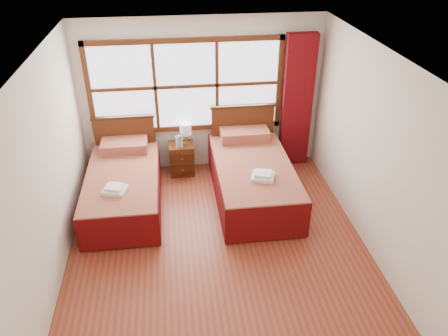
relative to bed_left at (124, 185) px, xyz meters
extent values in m
plane|color=brown|center=(1.32, -1.20, -0.32)|extent=(4.50, 4.50, 0.00)
plane|color=white|center=(1.32, -1.20, 2.28)|extent=(4.50, 4.50, 0.00)
plane|color=silver|center=(1.32, 1.05, 0.98)|extent=(4.00, 0.00, 4.00)
plane|color=silver|center=(-0.68, -1.20, 0.98)|extent=(0.00, 4.50, 4.50)
plane|color=silver|center=(3.32, -1.20, 0.98)|extent=(0.00, 4.50, 4.50)
cube|color=white|center=(1.07, 1.02, 1.18)|extent=(3.00, 0.02, 1.40)
cube|color=#502611|center=(1.07, 1.00, 0.44)|extent=(3.16, 0.06, 0.08)
cube|color=#502611|center=(1.07, 1.00, 1.92)|extent=(3.16, 0.06, 0.08)
cube|color=#502611|center=(-0.47, 1.00, 1.18)|extent=(0.08, 0.06, 1.56)
cube|color=#502611|center=(2.61, 1.00, 1.18)|extent=(0.08, 0.06, 1.56)
cube|color=#502611|center=(0.57, 1.00, 1.18)|extent=(0.05, 0.05, 1.40)
cube|color=#502611|center=(1.57, 1.00, 1.18)|extent=(0.05, 0.05, 1.40)
cube|color=#502611|center=(1.07, 1.00, 1.18)|extent=(3.00, 0.05, 0.05)
cube|color=maroon|center=(2.92, 0.91, 0.85)|extent=(0.50, 0.16, 2.30)
cube|color=#391C0B|center=(0.00, -0.07, -0.17)|extent=(0.95, 1.90, 0.31)
cube|color=maroon|center=(0.00, -0.07, 0.11)|extent=(1.06, 2.10, 0.26)
cube|color=#5F0A0B|center=(-0.53, -0.07, -0.04)|extent=(0.03, 2.10, 0.53)
cube|color=#5F0A0B|center=(0.53, -0.07, -0.04)|extent=(0.03, 2.10, 0.53)
cube|color=#5F0A0B|center=(0.00, -1.11, -0.04)|extent=(1.06, 0.03, 0.53)
cube|color=maroon|center=(0.00, 0.70, 0.33)|extent=(0.74, 0.43, 0.16)
cube|color=#502611|center=(0.00, 0.94, 0.19)|extent=(0.99, 0.06, 1.03)
cube|color=#391C0B|center=(0.00, 0.94, 0.72)|extent=(1.03, 0.08, 0.04)
cube|color=#391C0B|center=(2.00, -0.07, -0.16)|extent=(1.03, 2.06, 0.34)
cube|color=maroon|center=(2.00, -0.07, 0.15)|extent=(1.15, 2.28, 0.28)
cube|color=#5F0A0B|center=(1.42, -0.07, -0.02)|extent=(0.03, 2.28, 0.57)
cube|color=#5F0A0B|center=(2.57, -0.07, -0.02)|extent=(0.03, 2.28, 0.57)
cube|color=#5F0A0B|center=(2.00, -1.20, -0.02)|extent=(1.15, 0.03, 0.57)
cube|color=maroon|center=(2.00, 0.76, 0.38)|extent=(0.80, 0.47, 0.18)
cube|color=#502611|center=(2.00, 0.94, 0.24)|extent=(1.07, 0.06, 1.12)
cube|color=#391C0B|center=(2.00, 0.94, 0.81)|extent=(1.12, 0.08, 0.04)
cube|color=#502611|center=(0.92, 0.80, -0.05)|extent=(0.41, 0.37, 0.55)
cube|color=#391C0B|center=(0.92, 0.61, -0.16)|extent=(0.36, 0.02, 0.17)
cube|color=#391C0B|center=(0.92, 0.61, 0.06)|extent=(0.36, 0.02, 0.17)
sphere|color=#B47F3D|center=(0.92, 0.59, -0.16)|extent=(0.03, 0.03, 0.03)
sphere|color=#B47F3D|center=(0.92, 0.59, 0.06)|extent=(0.03, 0.03, 0.03)
cube|color=white|center=(-0.06, -0.53, 0.27)|extent=(0.38, 0.35, 0.05)
cube|color=white|center=(-0.06, -0.53, 0.31)|extent=(0.28, 0.26, 0.04)
cube|color=white|center=(2.05, -0.53, 0.32)|extent=(0.40, 0.37, 0.05)
cube|color=white|center=(2.05, -0.53, 0.36)|extent=(0.30, 0.28, 0.05)
cylinder|color=gold|center=(1.01, 0.83, 0.24)|extent=(0.12, 0.12, 0.02)
cylinder|color=gold|center=(1.01, 0.83, 0.33)|extent=(0.03, 0.03, 0.16)
cylinder|color=silver|center=(1.01, 0.83, 0.50)|extent=(0.19, 0.19, 0.19)
cylinder|color=silver|center=(0.87, 0.70, 0.33)|extent=(0.06, 0.06, 0.20)
cylinder|color=blue|center=(0.87, 0.70, 0.44)|extent=(0.03, 0.03, 0.03)
cylinder|color=silver|center=(0.92, 0.71, 0.34)|extent=(0.07, 0.07, 0.22)
cylinder|color=blue|center=(0.92, 0.71, 0.46)|extent=(0.03, 0.03, 0.03)
camera|label=1|loc=(0.80, -5.77, 3.64)|focal=35.00mm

